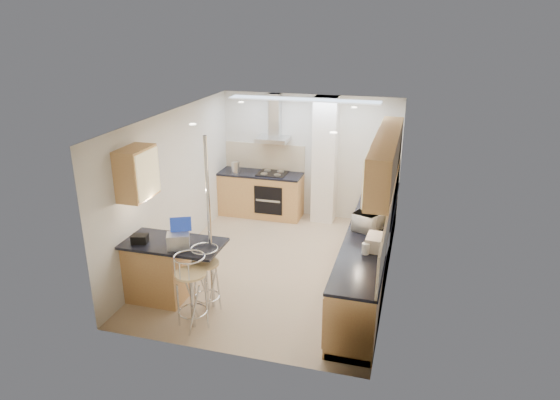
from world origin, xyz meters
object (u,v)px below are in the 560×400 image
(microwave, at_px, (370,220))
(bar_stool_near, at_px, (206,279))
(bread_bin, at_px, (377,243))
(bar_stool_end, at_px, (192,292))
(laptop, at_px, (178,241))

(microwave, xyz_separation_m, bar_stool_near, (-2.07, -1.38, -0.57))
(microwave, height_order, bread_bin, microwave)
(microwave, height_order, bar_stool_end, microwave)
(microwave, relative_size, laptop, 1.71)
(bar_stool_end, xyz_separation_m, bread_bin, (2.26, 1.13, 0.49))
(bread_bin, bearing_deg, bar_stool_end, -150.52)
(laptop, xyz_separation_m, bar_stool_near, (0.37, 0.03, -0.55))
(laptop, bearing_deg, bread_bin, -8.75)
(bar_stool_near, bearing_deg, bar_stool_end, -90.87)
(laptop, height_order, bar_stool_near, laptop)
(laptop, distance_m, bar_stool_end, 0.74)
(laptop, xyz_separation_m, bread_bin, (2.61, 0.74, -0.03))
(bar_stool_near, bearing_deg, microwave, 35.34)
(microwave, relative_size, bar_stool_end, 0.48)
(microwave, distance_m, bar_stool_near, 2.55)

